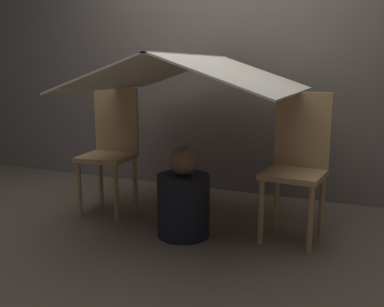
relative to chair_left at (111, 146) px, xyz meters
The scene contains 6 objects.
ground_plane 0.93m from the chair_left, 24.07° to the right, with size 8.80×8.80×0.00m, color brown.
wall_back 1.36m from the chair_left, 51.80° to the left, with size 7.00×0.05×2.50m.
chair_left is the anchor object (origin of this frame).
chair_right 1.42m from the chair_left, ahead, with size 0.40×0.40×0.96m.
sheet_canopy 0.90m from the chair_left, ahead, with size 1.41×1.34×0.25m.
person_front 0.82m from the chair_left, 19.90° to the right, with size 0.35×0.35×0.61m.
Camera 1 is at (1.11, -2.45, 1.12)m, focal length 40.00 mm.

